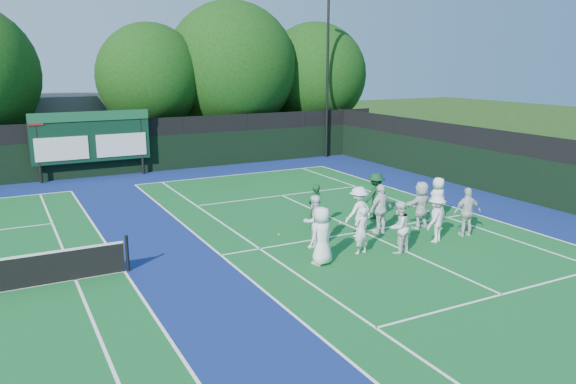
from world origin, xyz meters
name	(u,v)px	position (x,y,z in m)	size (l,w,h in m)	color
ground	(379,239)	(0.00, 0.00, 0.00)	(120.00, 120.00, 0.00)	#1D3D10
court_apron	(205,258)	(-6.00, 1.00, 0.00)	(34.00, 32.00, 0.01)	navy
near_court	(362,232)	(0.00, 1.00, 0.01)	(11.05, 23.85, 0.01)	#135D25
back_fence	(111,151)	(-6.00, 16.00, 1.36)	(34.00, 0.08, 3.00)	black
divider_fence_right	(535,173)	(9.00, 1.00, 1.36)	(0.08, 32.00, 3.00)	black
scoreboard	(91,137)	(-7.01, 15.59, 2.19)	(6.00, 0.21, 3.55)	black
clubhouse	(147,122)	(-2.00, 24.00, 2.00)	(18.00, 6.00, 4.00)	slate
light_pole_right	(328,57)	(7.50, 15.70, 6.30)	(1.20, 0.30, 10.12)	black
tree_c	(152,79)	(-2.63, 19.58, 5.00)	(6.41, 6.41, 8.37)	black
tree_d	(233,70)	(2.71, 19.58, 5.49)	(8.37, 8.37, 9.89)	black
tree_e	(316,78)	(8.94, 19.58, 4.95)	(7.20, 7.20, 8.74)	black
tennis_ball_0	(330,261)	(-2.74, -1.15, 0.03)	(0.07, 0.07, 0.07)	yellow
tennis_ball_1	(400,207)	(3.46, 3.17, 0.03)	(0.07, 0.07, 0.07)	yellow
tennis_ball_3	(279,234)	(-2.87, 2.07, 0.03)	(0.07, 0.07, 0.07)	yellow
tennis_ball_4	(340,223)	(-0.15, 2.24, 0.03)	(0.07, 0.07, 0.07)	yellow
tennis_ball_5	(441,229)	(2.77, -0.10, 0.03)	(0.07, 0.07, 0.07)	yellow
player_front_0	(322,236)	(-3.03, -1.15, 0.90)	(0.88, 0.58, 1.81)	white
player_front_1	(361,230)	(-1.40, -0.91, 0.77)	(0.56, 0.37, 1.55)	white
player_front_2	(399,227)	(-0.29, -1.40, 0.86)	(0.83, 0.65, 1.71)	white
player_front_3	(436,218)	(1.56, -1.10, 0.83)	(1.07, 0.62, 1.66)	white
player_front_4	(467,212)	(3.00, -1.09, 0.87)	(1.03, 0.43, 1.75)	silver
player_back_0	(314,221)	(-2.39, 0.40, 0.89)	(0.86, 0.67, 1.77)	white
player_back_1	(359,212)	(-0.43, 0.65, 0.90)	(1.16, 0.67, 1.80)	white
player_back_2	(381,209)	(0.48, 0.59, 0.91)	(1.06, 0.44, 1.81)	white
player_back_3	(421,205)	(2.20, 0.42, 0.89)	(1.65, 0.52, 1.77)	silver
player_back_4	(438,199)	(3.48, 0.93, 0.85)	(0.83, 0.54, 1.70)	white
coach_left	(315,207)	(-1.32, 2.16, 0.84)	(0.62, 0.40, 1.69)	#103D21
coach_right	(375,196)	(1.49, 2.27, 0.92)	(1.18, 0.68, 1.83)	#0F3A1C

